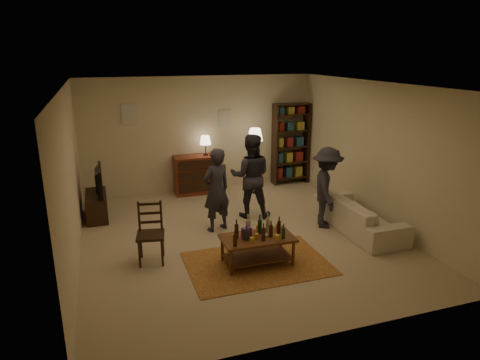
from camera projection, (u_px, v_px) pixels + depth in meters
name	position (u px, v px, depth m)	size (l,w,h in m)	color
floor	(240.00, 236.00, 7.77)	(6.00, 6.00, 0.00)	#C6B793
room_shell	(172.00, 116.00, 9.76)	(6.00, 6.00, 6.00)	beige
rug	(257.00, 263.00, 6.78)	(2.20, 1.50, 0.01)	maroon
coffee_table	(257.00, 240.00, 6.66)	(1.14, 0.63, 0.80)	brown
dining_chair	(150.00, 230.00, 6.75)	(0.50, 0.50, 0.99)	black
tv_stand	(96.00, 199.00, 8.56)	(0.40, 1.00, 1.06)	black
dresser	(196.00, 174.00, 10.04)	(1.00, 0.50, 1.36)	brown
bookshelf	(290.00, 143.00, 10.68)	(0.90, 0.34, 2.02)	black
floor_lamp	(255.00, 139.00, 9.87)	(0.36, 0.36, 1.54)	black
sofa	(359.00, 215.00, 7.99)	(2.08, 0.81, 0.61)	beige
person_left	(216.00, 190.00, 7.85)	(0.57, 0.38, 1.57)	#2A2931
person_right	(251.00, 176.00, 8.51)	(0.83, 0.64, 1.70)	#292830
person_by_sofa	(327.00, 188.00, 8.03)	(1.00, 0.57, 1.54)	#26262D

